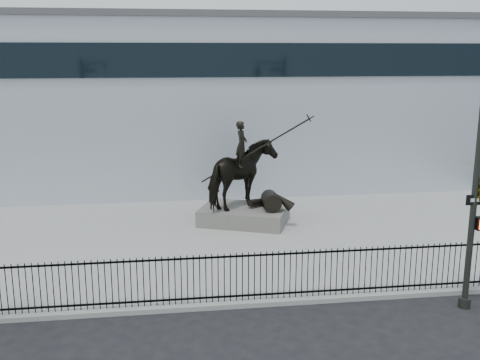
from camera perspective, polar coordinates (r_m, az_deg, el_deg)
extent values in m
plane|color=black|center=(15.99, -1.00, -14.59)|extent=(120.00, 120.00, 0.00)
cube|color=gray|center=(22.38, -3.18, -6.18)|extent=(30.00, 12.00, 0.15)
cube|color=#B4BCC4|center=(34.25, -5.11, 8.01)|extent=(44.00, 14.00, 9.00)
cube|color=black|center=(16.97, -1.53, -11.76)|extent=(22.00, 0.05, 0.05)
cube|color=black|center=(16.49, -1.55, -7.81)|extent=(22.00, 0.05, 0.05)
cube|color=black|center=(16.73, -1.54, -9.89)|extent=(22.00, 0.03, 1.50)
cube|color=#51504A|center=(24.31, 0.41, -3.58)|extent=(4.28, 3.66, 0.68)
imported|color=black|center=(23.87, 0.41, 0.52)|extent=(3.34, 3.56, 2.88)
imported|color=black|center=(23.65, 0.15, 3.65)|extent=(0.70, 0.83, 1.95)
cylinder|color=black|center=(23.59, 1.35, 2.89)|extent=(4.31, 1.80, 2.93)
cylinder|color=#252822|center=(18.21, 21.83, -11.47)|extent=(0.36, 0.36, 0.30)
cylinder|color=#252822|center=(17.16, 22.75, -1.19)|extent=(0.18, 0.18, 7.00)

